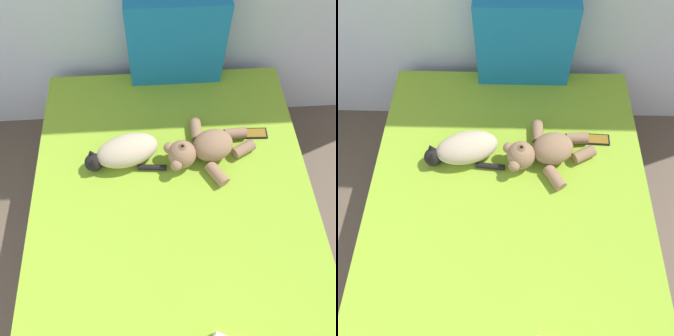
% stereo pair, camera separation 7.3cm
% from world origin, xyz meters
% --- Properties ---
extents(bed, '(1.55, 2.03, 0.55)m').
position_xyz_m(bed, '(1.87, 2.77, 0.27)').
color(bed, brown).
rests_on(bed, ground_plane).
extents(patterned_cushion, '(0.56, 0.12, 0.54)m').
position_xyz_m(patterned_cushion, '(1.94, 3.70, 0.82)').
color(patterned_cushion, '#1972AD').
rests_on(patterned_cushion, bed).
extents(cat, '(0.44, 0.27, 0.15)m').
position_xyz_m(cat, '(1.62, 3.10, 0.62)').
color(cat, '#C6B293').
rests_on(cat, bed).
extents(teddy_bear, '(0.52, 0.43, 0.17)m').
position_xyz_m(teddy_bear, '(2.05, 3.10, 0.62)').
color(teddy_bear, '#937051').
rests_on(teddy_bear, bed).
extents(cell_phone, '(0.15, 0.08, 0.01)m').
position_xyz_m(cell_phone, '(2.37, 3.23, 0.56)').
color(cell_phone, black).
rests_on(cell_phone, bed).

